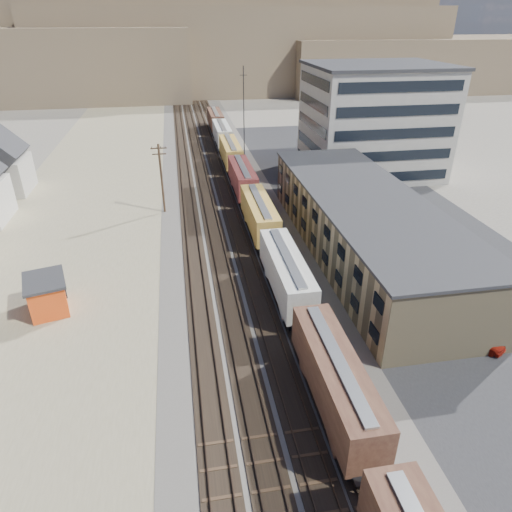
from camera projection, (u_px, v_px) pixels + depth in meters
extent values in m
plane|color=#6B6356|center=(288.00, 434.00, 31.51)|extent=(300.00, 300.00, 0.00)
cube|color=#4C4742|center=(218.00, 190.00, 74.97)|extent=(18.00, 200.00, 0.06)
cube|color=gray|center=(81.00, 223.00, 63.27)|extent=(24.00, 180.00, 0.03)
cube|color=#232326|center=(381.00, 216.00, 65.25)|extent=(26.00, 120.00, 0.04)
cube|color=black|center=(187.00, 191.00, 74.19)|extent=(2.60, 200.00, 0.08)
cube|color=#38281E|center=(182.00, 191.00, 74.02)|extent=(0.08, 200.00, 0.16)
cube|color=#38281E|center=(191.00, 190.00, 74.24)|extent=(0.08, 200.00, 0.16)
cube|color=black|center=(205.00, 190.00, 74.64)|extent=(2.60, 200.00, 0.08)
cube|color=#38281E|center=(201.00, 190.00, 74.47)|extent=(0.08, 200.00, 0.16)
cube|color=#38281E|center=(210.00, 189.00, 74.69)|extent=(0.08, 200.00, 0.16)
cube|color=black|center=(224.00, 189.00, 75.09)|extent=(2.60, 200.00, 0.08)
cube|color=#38281E|center=(219.00, 189.00, 74.93)|extent=(0.08, 200.00, 0.16)
cube|color=#38281E|center=(228.00, 188.00, 75.14)|extent=(0.08, 200.00, 0.16)
cube|color=black|center=(240.00, 188.00, 75.51)|extent=(2.60, 200.00, 0.08)
cube|color=#38281E|center=(236.00, 188.00, 75.35)|extent=(0.08, 200.00, 0.16)
cube|color=#38281E|center=(245.00, 187.00, 75.56)|extent=(0.08, 200.00, 0.16)
cube|color=black|center=(358.00, 459.00, 28.91)|extent=(2.20, 2.20, 0.90)
cube|color=black|center=(314.00, 354.00, 37.73)|extent=(2.20, 2.20, 0.90)
cube|color=#40241B|center=(335.00, 377.00, 32.31)|extent=(3.00, 13.34, 3.40)
cube|color=#B7B7B2|center=(337.00, 358.00, 31.47)|extent=(0.90, 12.32, 0.16)
cube|color=black|center=(298.00, 319.00, 42.12)|extent=(2.20, 2.20, 0.90)
cube|color=black|center=(275.00, 266.00, 50.95)|extent=(2.20, 2.20, 0.90)
cube|color=#B3B2A8|center=(286.00, 272.00, 45.52)|extent=(3.00, 13.34, 3.40)
cube|color=#B7B7B2|center=(287.00, 256.00, 44.69)|extent=(0.90, 12.32, 0.16)
cube|color=black|center=(267.00, 246.00, 55.34)|extent=(2.20, 2.20, 0.90)
cube|color=black|center=(253.00, 214.00, 64.16)|extent=(2.20, 2.20, 0.90)
cube|color=#BA8A31|center=(259.00, 214.00, 58.74)|extent=(3.00, 13.34, 3.40)
cube|color=#B7B7B2|center=(259.00, 201.00, 57.90)|extent=(0.90, 12.33, 0.16)
cube|color=black|center=(247.00, 201.00, 68.55)|extent=(2.20, 2.20, 0.90)
cube|color=black|center=(238.00, 180.00, 77.38)|extent=(2.20, 2.20, 0.90)
cube|color=maroon|center=(242.00, 177.00, 71.96)|extent=(3.00, 13.34, 3.40)
cube|color=#B7B7B2|center=(242.00, 166.00, 71.12)|extent=(0.90, 12.33, 0.16)
cube|color=black|center=(234.00, 171.00, 81.77)|extent=(2.20, 2.20, 0.90)
cube|color=black|center=(228.00, 155.00, 90.60)|extent=(2.20, 2.20, 0.90)
cube|color=#BA8A31|center=(231.00, 151.00, 85.17)|extent=(3.00, 13.34, 3.40)
cube|color=#B7B7B2|center=(230.00, 142.00, 84.33)|extent=(0.90, 12.32, 0.16)
cube|color=black|center=(225.00, 149.00, 94.99)|extent=(2.20, 2.20, 0.90)
cube|color=black|center=(220.00, 137.00, 103.81)|extent=(2.20, 2.20, 0.90)
cube|color=#B3B2A8|center=(222.00, 133.00, 98.39)|extent=(3.00, 13.34, 3.40)
cube|color=#B7B7B2|center=(222.00, 125.00, 97.55)|extent=(0.90, 12.32, 0.16)
cube|color=black|center=(218.00, 132.00, 108.20)|extent=(2.20, 2.20, 0.90)
cube|color=black|center=(214.00, 123.00, 117.03)|extent=(2.20, 2.20, 0.90)
cube|color=#40241B|center=(215.00, 119.00, 111.60)|extent=(3.00, 13.34, 3.40)
cube|color=#B7B7B2|center=(215.00, 111.00, 110.77)|extent=(0.90, 12.32, 0.16)
cube|color=tan|center=(363.00, 226.00, 53.86)|extent=(12.00, 40.00, 7.00)
cube|color=#2D2D30|center=(367.00, 197.00, 52.17)|extent=(12.40, 40.40, 0.30)
cube|color=black|center=(313.00, 240.00, 53.56)|extent=(0.12, 36.00, 1.20)
cube|color=black|center=(315.00, 216.00, 52.15)|extent=(0.12, 36.00, 1.20)
cube|color=#9E998E|center=(373.00, 122.00, 79.32)|extent=(22.00, 18.00, 18.00)
cube|color=#2D2D30|center=(380.00, 65.00, 74.99)|extent=(22.60, 18.60, 0.50)
cube|color=black|center=(312.00, 124.00, 77.65)|extent=(0.12, 16.00, 16.00)
cube|color=black|center=(396.00, 134.00, 71.45)|extent=(20.00, 0.12, 16.00)
cylinder|color=#382619|center=(162.00, 179.00, 64.40)|extent=(0.32, 0.32, 10.00)
cube|color=#382619|center=(159.00, 148.00, 62.33)|extent=(2.20, 0.14, 0.14)
cube|color=#382619|center=(159.00, 154.00, 62.70)|extent=(1.90, 0.14, 0.14)
cylinder|color=black|center=(163.00, 147.00, 62.35)|extent=(0.08, 0.08, 0.22)
cylinder|color=black|center=(244.00, 121.00, 80.35)|extent=(0.16, 0.16, 18.00)
cube|color=black|center=(243.00, 75.00, 76.82)|extent=(1.20, 0.08, 0.08)
cube|color=#9E998E|center=(2.00, 176.00, 72.92)|extent=(8.00, 8.00, 5.50)
cube|color=brown|center=(2.00, 65.00, 147.72)|extent=(120.00, 40.00, 22.00)
cube|color=brown|center=(241.00, 49.00, 167.06)|extent=(140.00, 45.00, 28.00)
cube|color=brown|center=(429.00, 64.00, 171.26)|extent=(110.00, 38.00, 18.00)
cube|color=brown|center=(158.00, 41.00, 178.98)|extent=(200.00, 60.00, 32.00)
cube|color=#E64B15|center=(47.00, 296.00, 43.93)|extent=(4.30, 5.06, 3.26)
cube|color=#2D2D30|center=(43.00, 280.00, 43.12)|extent=(4.83, 5.59, 0.27)
cube|color=black|center=(66.00, 291.00, 44.52)|extent=(0.39, 1.08, 1.09)
imported|color=#A81E0F|center=(478.00, 337.00, 39.73)|extent=(4.15, 4.93, 1.59)
imported|color=#A1A3A8|center=(501.00, 306.00, 43.86)|extent=(5.66, 2.46, 1.62)
imported|color=navy|center=(397.00, 205.00, 67.24)|extent=(6.09, 4.67, 1.54)
imported|color=silver|center=(400.00, 190.00, 72.55)|extent=(2.51, 5.02, 1.64)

